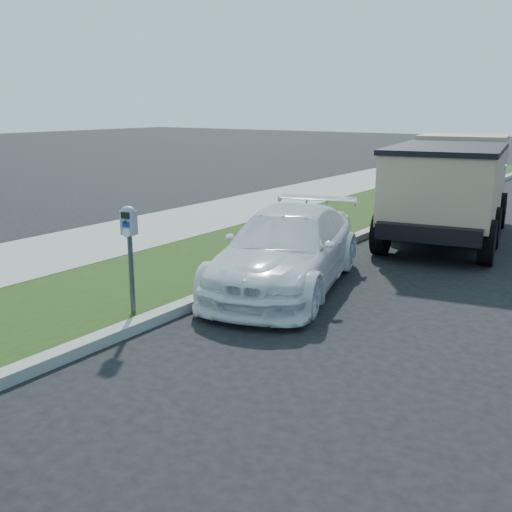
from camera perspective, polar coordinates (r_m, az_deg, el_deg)
The scene contains 5 objects.
ground at distance 7.32m, azimuth 4.57°, elevation -10.75°, with size 120.00×120.00×0.00m, color black.
streetside at distance 12.17m, azimuth -13.49°, elevation -0.56°, with size 6.12×50.00×0.15m.
parking_meter at distance 8.62m, azimuth -11.96°, elevation 1.83°, with size 0.24×0.18×1.57m.
white_wagon at distance 10.37m, azimuth 3.13°, elevation 0.71°, with size 1.88×4.63×1.34m, color white.
dump_truck at distance 14.95m, azimuth 18.08°, elevation 6.68°, with size 3.25×6.25×2.33m.
Camera 1 is at (3.32, -5.75, 3.08)m, focal length 42.00 mm.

